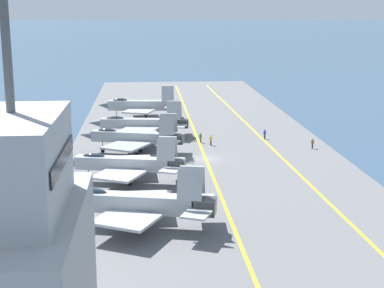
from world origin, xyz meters
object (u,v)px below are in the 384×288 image
at_px(parked_jet_nearest, 133,203).
at_px(parked_jet_second, 125,164).
at_px(parked_jet_third, 133,137).
at_px(crew_brown_vest, 313,143).
at_px(parked_jet_fifth, 140,105).
at_px(island_tower, 18,277).
at_px(parked_jet_fourth, 141,123).
at_px(crew_yellow_vest, 211,140).
at_px(crew_green_vest, 201,137).
at_px(crew_blue_vest, 265,134).

xyz_separation_m(parked_jet_nearest, parked_jet_second, (15.57, 1.27, -0.09)).
bearing_deg(parked_jet_third, crew_brown_vest, -87.15).
height_order(parked_jet_fifth, crew_brown_vest, parked_jet_fifth).
xyz_separation_m(crew_brown_vest, island_tower, (-57.12, 33.45, 6.13)).
xyz_separation_m(parked_jet_fourth, crew_yellow_vest, (-7.75, -11.27, -1.33)).
distance_m(parked_jet_nearest, crew_brown_vest, 42.09).
relative_size(parked_jet_fourth, crew_brown_vest, 10.57).
bearing_deg(crew_green_vest, crew_yellow_vest, -144.46).
bearing_deg(crew_brown_vest, parked_jet_fifth, 44.98).
bearing_deg(crew_yellow_vest, parked_jet_fifth, 25.86).
bearing_deg(parked_jet_nearest, crew_yellow_vest, -18.53).
distance_m(crew_brown_vest, island_tower, 66.47).
xyz_separation_m(parked_jet_fifth, crew_blue_vest, (-19.82, -21.08, -1.85)).
xyz_separation_m(crew_green_vest, island_tower, (-62.72, 16.26, 6.12)).
relative_size(crew_brown_vest, island_tower, 0.07).
distance_m(parked_jet_third, parked_jet_fourth, 12.72).
bearing_deg(parked_jet_second, crew_yellow_vest, -33.59).
bearing_deg(parked_jet_fourth, parked_jet_nearest, 179.25).
bearing_deg(parked_jet_third, crew_yellow_vest, -68.21).
bearing_deg(crew_yellow_vest, crew_blue_vest, -68.01).
relative_size(parked_jet_second, crew_green_vest, 9.67).
xyz_separation_m(parked_jet_fifth, crew_green_vest, (-21.62, -10.00, -1.87)).
bearing_deg(crew_brown_vest, island_tower, 149.64).
height_order(parked_jet_fourth, crew_green_vest, parked_jet_fourth).
xyz_separation_m(parked_jet_second, crew_brown_vest, (16.20, -28.82, -1.60)).
bearing_deg(parked_jet_second, crew_blue_vest, -43.88).
height_order(parked_jet_nearest, parked_jet_third, parked_jet_nearest).
bearing_deg(parked_jet_fourth, crew_blue_vest, -100.51).
bearing_deg(island_tower, parked_jet_third, -5.55).
height_order(parked_jet_nearest, parked_jet_second, parked_jet_nearest).
relative_size(parked_jet_nearest, parked_jet_fifth, 1.08).
xyz_separation_m(parked_jet_nearest, parked_jet_fourth, (43.05, -0.57, -0.32)).
xyz_separation_m(crew_blue_vest, island_tower, (-64.52, 27.33, 6.09)).
relative_size(parked_jet_second, crew_blue_vest, 9.41).
bearing_deg(parked_jet_fourth, crew_yellow_vest, -124.50).
bearing_deg(crew_blue_vest, parked_jet_fourth, 79.49).
bearing_deg(crew_blue_vest, island_tower, 157.04).
distance_m(parked_jet_nearest, crew_green_vest, 38.82).
xyz_separation_m(parked_jet_third, crew_green_vest, (7.00, -10.84, -1.72)).
bearing_deg(crew_brown_vest, parked_jet_fourth, 67.33).
bearing_deg(parked_jet_third, parked_jet_fourth, -4.73).
relative_size(parked_jet_nearest, crew_brown_vest, 10.60).
bearing_deg(crew_blue_vest, parked_jet_third, 111.88).
height_order(parked_jet_fourth, parked_jet_fifth, parked_jet_fifth).
bearing_deg(parked_jet_fourth, crew_brown_vest, -112.67).
xyz_separation_m(parked_jet_third, crew_yellow_vest, (4.92, -12.32, -1.69)).
xyz_separation_m(parked_jet_second, crew_green_vest, (21.80, -11.63, -1.59)).
height_order(parked_jet_fourth, crew_brown_vest, parked_jet_fourth).
bearing_deg(parked_jet_fourth, parked_jet_third, 175.27).
relative_size(parked_jet_third, crew_blue_vest, 9.54).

